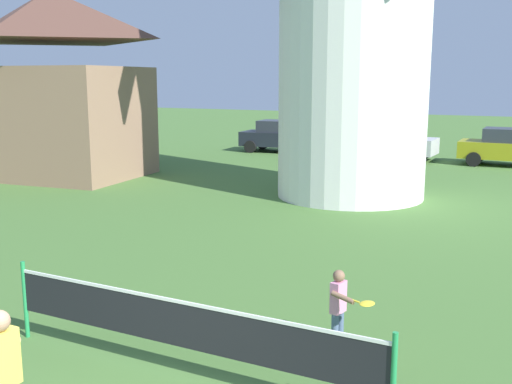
{
  "coord_description": "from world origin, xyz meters",
  "views": [
    {
      "loc": [
        3.81,
        -3.46,
        3.56
      ],
      "look_at": [
        -0.11,
        4.17,
        1.96
      ],
      "focal_mm": 42.46,
      "sensor_mm": 36.0,
      "label": 1
    }
  ],
  "objects_px": {
    "player_near": "(2,371)",
    "chapel": "(55,87)",
    "parked_car_silver": "(389,141)",
    "tennis_net": "(180,324)",
    "parked_car_black": "(282,136)",
    "player_far": "(340,304)"
  },
  "relations": [
    {
      "from": "tennis_net",
      "to": "parked_car_silver",
      "type": "xyz_separation_m",
      "value": [
        -3.18,
        21.28,
        0.12
      ]
    },
    {
      "from": "parked_car_black",
      "to": "parked_car_silver",
      "type": "bearing_deg",
      "value": -2.84
    },
    {
      "from": "player_near",
      "to": "chapel",
      "type": "xyz_separation_m",
      "value": [
        -12.14,
        12.88,
        2.48
      ]
    },
    {
      "from": "parked_car_silver",
      "to": "player_near",
      "type": "bearing_deg",
      "value": -83.99
    },
    {
      "from": "player_far",
      "to": "parked_car_silver",
      "type": "height_order",
      "value": "parked_car_silver"
    },
    {
      "from": "player_near",
      "to": "parked_car_black",
      "type": "relative_size",
      "value": 0.34
    },
    {
      "from": "chapel",
      "to": "tennis_net",
      "type": "bearing_deg",
      "value": -40.37
    },
    {
      "from": "parked_car_black",
      "to": "parked_car_silver",
      "type": "distance_m",
      "value": 5.41
    },
    {
      "from": "tennis_net",
      "to": "player_far",
      "type": "xyz_separation_m",
      "value": [
        1.42,
        1.69,
        -0.07
      ]
    },
    {
      "from": "player_near",
      "to": "chapel",
      "type": "bearing_deg",
      "value": 133.29
    },
    {
      "from": "tennis_net",
      "to": "parked_car_black",
      "type": "distance_m",
      "value": 23.19
    },
    {
      "from": "player_near",
      "to": "chapel",
      "type": "height_order",
      "value": "chapel"
    },
    {
      "from": "tennis_net",
      "to": "chapel",
      "type": "xyz_separation_m",
      "value": [
        -12.87,
        10.94,
        2.59
      ]
    },
    {
      "from": "chapel",
      "to": "parked_car_silver",
      "type": "bearing_deg",
      "value": 46.84
    },
    {
      "from": "parked_car_black",
      "to": "chapel",
      "type": "height_order",
      "value": "chapel"
    },
    {
      "from": "player_far",
      "to": "parked_car_black",
      "type": "height_order",
      "value": "parked_car_black"
    },
    {
      "from": "tennis_net",
      "to": "chapel",
      "type": "relative_size",
      "value": 0.69
    },
    {
      "from": "parked_car_black",
      "to": "chapel",
      "type": "distance_m",
      "value": 11.7
    },
    {
      "from": "parked_car_black",
      "to": "player_near",
      "type": "bearing_deg",
      "value": -71.52
    },
    {
      "from": "parked_car_silver",
      "to": "chapel",
      "type": "height_order",
      "value": "chapel"
    },
    {
      "from": "player_near",
      "to": "chapel",
      "type": "relative_size",
      "value": 0.19
    },
    {
      "from": "tennis_net",
      "to": "parked_car_black",
      "type": "xyz_separation_m",
      "value": [
        -8.58,
        21.55,
        0.12
      ]
    }
  ]
}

